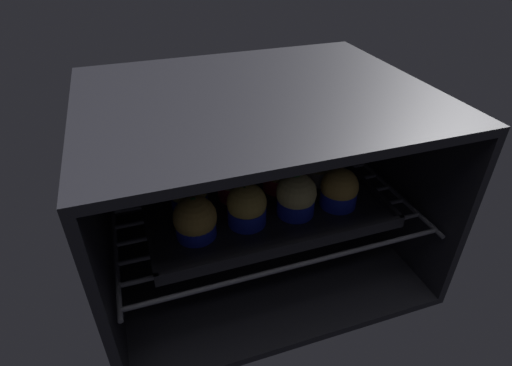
{
  "coord_description": "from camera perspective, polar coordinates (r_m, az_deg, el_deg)",
  "views": [
    {
      "loc": [
        -20.86,
        -38.92,
        60.69
      ],
      "look_at": [
        0.0,
        22.5,
        17.1
      ],
      "focal_mm": 28.56,
      "sensor_mm": 36.0,
      "label": 1
    }
  ],
  "objects": [
    {
      "name": "muffin_row2_col0",
      "position": [
        0.82,
        -10.9,
        2.45
      ],
      "size": [
        6.78,
        6.78,
        7.94
      ],
      "color": "#1928B7",
      "rests_on": "baking_tray"
    },
    {
      "name": "muffin_row1_col2",
      "position": [
        0.78,
        3.4,
        1.42
      ],
      "size": [
        6.73,
        6.73,
        8.01
      ],
      "color": "red",
      "rests_on": "baking_tray"
    },
    {
      "name": "muffin_row0_col1",
      "position": [
        0.7,
        -1.31,
        -3.28
      ],
      "size": [
        6.86,
        6.86,
        7.69
      ],
      "color": "#1928B7",
      "rests_on": "baking_tray"
    },
    {
      "name": "oven_cavity",
      "position": [
        0.81,
        -0.85,
        1.34
      ],
      "size": [
        59.0,
        47.0,
        37.0
      ],
      "color": "black",
      "rests_on": "ground"
    },
    {
      "name": "muffin_row0_col2",
      "position": [
        0.72,
        5.64,
        -1.82
      ],
      "size": [
        7.13,
        7.13,
        8.3
      ],
      "color": "#1928B7",
      "rests_on": "baking_tray"
    },
    {
      "name": "baking_tray",
      "position": [
        0.8,
        0.0,
        -1.45
      ],
      "size": [
        43.33,
        34.51,
        2.2
      ],
      "color": "black",
      "rests_on": "oven_rack"
    },
    {
      "name": "muffin_row0_col3",
      "position": [
        0.75,
        11.56,
        -0.91
      ],
      "size": [
        6.88,
        6.88,
        7.44
      ],
      "color": "#1928B7",
      "rests_on": "baking_tray"
    },
    {
      "name": "muffin_row1_col1",
      "position": [
        0.76,
        -2.93,
        0.06
      ],
      "size": [
        6.71,
        6.71,
        7.0
      ],
      "color": "red",
      "rests_on": "baking_tray"
    },
    {
      "name": "muffin_row1_col3",
      "position": [
        0.82,
        9.12,
        2.4
      ],
      "size": [
        6.71,
        6.71,
        7.69
      ],
      "color": "silver",
      "rests_on": "baking_tray"
    },
    {
      "name": "muffin_row2_col1",
      "position": [
        0.84,
        -4.58,
        3.37
      ],
      "size": [
        6.71,
        6.71,
        7.09
      ],
      "color": "red",
      "rests_on": "baking_tray"
    },
    {
      "name": "muffin_row1_col0",
      "position": [
        0.75,
        -9.45,
        -1.04
      ],
      "size": [
        7.25,
        7.25,
        7.46
      ],
      "color": "#1928B7",
      "rests_on": "baking_tray"
    },
    {
      "name": "oven_rack",
      "position": [
        0.8,
        0.12,
        -2.27
      ],
      "size": [
        54.8,
        42.0,
        0.8
      ],
      "color": "#51515B",
      "rests_on": "oven_cavity"
    },
    {
      "name": "muffin_row2_col2",
      "position": [
        0.85,
        0.8,
        4.54
      ],
      "size": [
        7.24,
        7.24,
        8.11
      ],
      "color": "#1928B7",
      "rests_on": "baking_tray"
    },
    {
      "name": "muffin_row2_col3",
      "position": [
        0.89,
        6.55,
        5.46
      ],
      "size": [
        7.07,
        7.07,
        7.94
      ],
      "color": "silver",
      "rests_on": "baking_tray"
    },
    {
      "name": "muffin_row0_col0",
      "position": [
        0.68,
        -8.51,
        -5.13
      ],
      "size": [
        7.26,
        7.26,
        7.46
      ],
      "color": "#1928B7",
      "rests_on": "baking_tray"
    }
  ]
}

